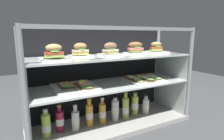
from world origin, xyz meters
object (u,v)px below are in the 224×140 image
at_px(juice_bottle_front_right_end, 60,121).
at_px(juice_bottle_near_post, 135,105).
at_px(juice_bottle_front_second, 46,125).
at_px(juice_bottle_back_right, 126,108).
at_px(plated_roll_sandwich_far_right, 54,54).
at_px(juice_bottle_front_fourth, 102,113).
at_px(juice_bottle_back_center, 115,110).
at_px(plated_roll_sandwich_mid_right, 135,49).
at_px(juice_bottle_tucked_behind, 76,120).
at_px(plated_roll_sandwich_mid_left, 111,51).
at_px(plated_roll_sandwich_right_of_center, 156,49).
at_px(juice_bottle_front_left_end, 146,106).
at_px(open_sandwich_tray_far_right, 75,86).
at_px(juice_bottle_back_left, 89,115).
at_px(open_sandwich_tray_right_of_center, 143,79).
at_px(plated_roll_sandwich_near_right_corner, 80,51).

xyz_separation_m(juice_bottle_front_right_end, juice_bottle_near_post, (0.75, -0.01, 0.01)).
distance_m(juice_bottle_front_second, juice_bottle_back_right, 0.74).
xyz_separation_m(plated_roll_sandwich_far_right, juice_bottle_front_fourth, (0.42, 0.08, -0.56)).
bearing_deg(juice_bottle_back_center, plated_roll_sandwich_mid_right, -2.64).
bearing_deg(juice_bottle_front_second, juice_bottle_tucked_behind, -1.96).
bearing_deg(juice_bottle_tucked_behind, plated_roll_sandwich_mid_left, 2.29).
bearing_deg(plated_roll_sandwich_right_of_center, plated_roll_sandwich_far_right, -175.66).
distance_m(plated_roll_sandwich_right_of_center, juice_bottle_front_fourth, 0.82).
relative_size(juice_bottle_back_center, juice_bottle_front_left_end, 1.19).
height_order(open_sandwich_tray_far_right, juice_bottle_front_right_end, open_sandwich_tray_far_right).
bearing_deg(plated_roll_sandwich_mid_right, juice_bottle_near_post, 43.42).
xyz_separation_m(plated_roll_sandwich_far_right, juice_bottle_front_second, (-0.08, 0.08, -0.57)).
bearing_deg(juice_bottle_back_left, plated_roll_sandwich_mid_right, -1.77).
xyz_separation_m(juice_bottle_front_second, juice_bottle_back_right, (0.74, -0.01, 0.01)).
bearing_deg(open_sandwich_tray_right_of_center, juice_bottle_tucked_behind, 176.43).
bearing_deg(plated_roll_sandwich_mid_right, plated_roll_sandwich_near_right_corner, 174.82).
bearing_deg(juice_bottle_back_center, juice_bottle_near_post, 4.00).
relative_size(open_sandwich_tray_right_of_center, juice_bottle_back_right, 1.34).
bearing_deg(plated_roll_sandwich_right_of_center, open_sandwich_tray_right_of_center, -165.91).
bearing_deg(juice_bottle_front_right_end, juice_bottle_back_left, -4.05).
xyz_separation_m(open_sandwich_tray_right_of_center, juice_bottle_tucked_behind, (-0.67, 0.04, -0.30)).
xyz_separation_m(plated_roll_sandwich_right_of_center, juice_bottle_back_center, (-0.47, 0.00, -0.55)).
distance_m(plated_roll_sandwich_mid_right, plated_roll_sandwich_right_of_center, 0.26).
bearing_deg(juice_bottle_front_second, juice_bottle_back_center, -0.05).
xyz_separation_m(juice_bottle_front_fourth, juice_bottle_back_center, (0.13, 0.00, 0.01)).
bearing_deg(juice_bottle_back_left, open_sandwich_tray_right_of_center, -5.74).
bearing_deg(plated_roll_sandwich_mid_left, plated_roll_sandwich_far_right, -170.51).
relative_size(plated_roll_sandwich_right_of_center, juice_bottle_front_left_end, 0.99).
relative_size(open_sandwich_tray_right_of_center, juice_bottle_tucked_behind, 1.56).
xyz_separation_m(plated_roll_sandwich_mid_right, juice_bottle_front_second, (-0.84, 0.01, -0.57)).
xyz_separation_m(plated_roll_sandwich_far_right, open_sandwich_tray_right_of_center, (0.83, 0.03, -0.28)).
bearing_deg(plated_roll_sandwich_right_of_center, plated_roll_sandwich_mid_left, 179.12).
bearing_deg(open_sandwich_tray_far_right, juice_bottle_tucked_behind, -170.43).
height_order(plated_roll_sandwich_near_right_corner, juice_bottle_front_second, plated_roll_sandwich_near_right_corner).
distance_m(plated_roll_sandwich_mid_left, open_sandwich_tray_far_right, 0.44).
distance_m(plated_roll_sandwich_mid_right, juice_bottle_near_post, 0.56).
distance_m(plated_roll_sandwich_far_right, juice_bottle_back_center, 0.79).
xyz_separation_m(plated_roll_sandwich_right_of_center, open_sandwich_tray_far_right, (-0.85, -0.00, -0.27)).
bearing_deg(juice_bottle_near_post, juice_bottle_back_left, -178.64).
xyz_separation_m(plated_roll_sandwich_mid_left, plated_roll_sandwich_right_of_center, (0.51, -0.01, -0.01)).
xyz_separation_m(juice_bottle_front_second, juice_bottle_front_fourth, (0.49, -0.00, 0.00)).
bearing_deg(plated_roll_sandwich_mid_right, juice_bottle_back_left, 178.23).
bearing_deg(open_sandwich_tray_far_right, plated_roll_sandwich_near_right_corner, 32.98).
bearing_deg(juice_bottle_tucked_behind, juice_bottle_back_left, 5.36).
relative_size(plated_roll_sandwich_mid_left, juice_bottle_front_fourth, 0.78).
xyz_separation_m(juice_bottle_back_right, juice_bottle_front_left_end, (0.25, -0.00, -0.02)).
xyz_separation_m(juice_bottle_tucked_behind, juice_bottle_back_right, (0.50, -0.00, 0.01)).
bearing_deg(juice_bottle_front_second, plated_roll_sandwich_mid_right, -0.70).
height_order(juice_bottle_back_center, juice_bottle_near_post, juice_bottle_near_post).
xyz_separation_m(plated_roll_sandwich_near_right_corner, juice_bottle_front_fourth, (0.18, -0.04, -0.57)).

